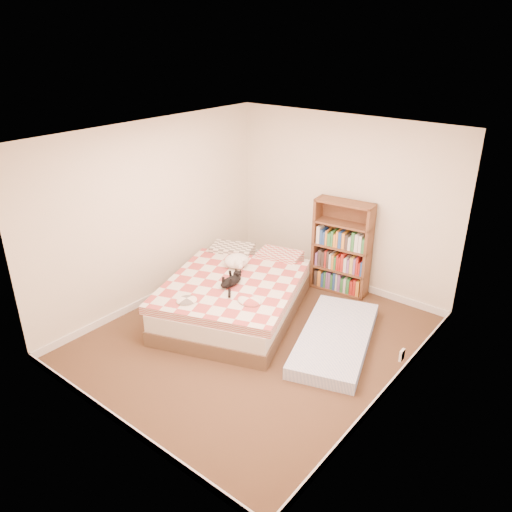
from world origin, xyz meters
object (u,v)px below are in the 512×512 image
Objects in this scene: white_dog at (236,261)px; black_cat at (233,281)px; bed at (238,294)px; bookshelf at (342,258)px; floor_mattress at (335,339)px.

black_cat is at bearing -65.26° from white_dog.
black_cat is 1.45× the size of white_dog.
bed is 0.46m from white_dog.
bed is at bearing -57.74° from white_dog.
bookshelf is 1.50m from floor_mattress.
white_dog is (-1.64, 0.07, 0.54)m from floor_mattress.
bookshelf reaches higher than white_dog.
bookshelf is 0.78× the size of floor_mattress.
bookshelf is (0.76, 1.42, 0.25)m from bed.
bed is 1.50× the size of floor_mattress.
black_cat is at bearing -83.93° from bed.
bed is 1.63m from bookshelf.
white_dog is at bearing -135.31° from bookshelf.
white_dog reaches higher than bed.
white_dog reaches higher than floor_mattress.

